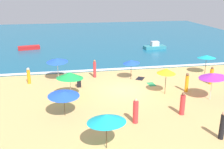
% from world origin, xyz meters
% --- Properties ---
extents(ground_plane, '(60.00, 60.00, 0.00)m').
position_xyz_m(ground_plane, '(0.00, 0.00, 0.00)').
color(ground_plane, '#E5B26B').
extents(ocean_water, '(60.00, 44.00, 0.10)m').
position_xyz_m(ocean_water, '(0.00, 28.00, 0.05)').
color(ocean_water, '#196084').
rests_on(ocean_water, ground_plane).
extents(wave_breaker_foam, '(57.00, 0.70, 0.01)m').
position_xyz_m(wave_breaker_foam, '(0.00, 6.30, 0.10)').
color(wave_breaker_foam, white).
rests_on(wave_breaker_foam, ocean_water).
extents(beach_umbrella_0, '(2.46, 2.47, 2.31)m').
position_xyz_m(beach_umbrella_0, '(-5.97, 3.88, 2.08)').
color(beach_umbrella_0, silver).
rests_on(beach_umbrella_0, ground_plane).
extents(beach_umbrella_1, '(3.19, 3.19, 2.30)m').
position_xyz_m(beach_umbrella_1, '(-4.85, -0.80, 1.99)').
color(beach_umbrella_1, silver).
rests_on(beach_umbrella_1, ground_plane).
extents(beach_umbrella_2, '(2.82, 2.84, 2.24)m').
position_xyz_m(beach_umbrella_2, '(-3.03, -8.57, 1.92)').
color(beach_umbrella_2, '#4C3823').
rests_on(beach_umbrella_2, ground_plane).
extents(beach_umbrella_3, '(2.28, 2.28, 2.33)m').
position_xyz_m(beach_umbrella_3, '(3.30, -1.41, 2.09)').
color(beach_umbrella_3, '#4C3823').
rests_on(beach_umbrella_3, ground_plane).
extents(beach_umbrella_4, '(3.11, 3.11, 1.93)m').
position_xyz_m(beach_umbrella_4, '(-5.37, -4.04, 1.71)').
color(beach_umbrella_4, '#4C3823').
rests_on(beach_umbrella_4, ground_plane).
extents(beach_umbrella_5, '(2.76, 2.74, 2.41)m').
position_xyz_m(beach_umbrella_5, '(6.51, -3.30, 2.11)').
color(beach_umbrella_5, silver).
rests_on(beach_umbrella_5, ground_plane).
extents(beach_umbrella_6, '(1.79, 1.77, 2.06)m').
position_xyz_m(beach_umbrella_6, '(1.31, 2.89, 1.83)').
color(beach_umbrella_6, '#4C3823').
rests_on(beach_umbrella_6, ground_plane).
extents(beach_umbrella_7, '(2.25, 2.27, 2.12)m').
position_xyz_m(beach_umbrella_7, '(9.70, 3.26, 1.90)').
color(beach_umbrella_7, '#4C3823').
rests_on(beach_umbrella_7, ground_plane).
extents(beachgoer_0, '(0.45, 0.45, 1.60)m').
position_xyz_m(beachgoer_0, '(-8.75, 3.39, 0.77)').
color(beachgoer_0, orange).
rests_on(beachgoer_0, ground_plane).
extents(beachgoer_3, '(0.46, 0.46, 1.74)m').
position_xyz_m(beachgoer_3, '(3.06, -5.38, 0.81)').
color(beachgoer_3, red).
rests_on(beachgoer_3, ground_plane).
extents(beachgoer_4, '(0.46, 0.46, 1.83)m').
position_xyz_m(beachgoer_4, '(4.02, -8.84, 0.87)').
color(beachgoer_4, black).
rests_on(beachgoer_4, ground_plane).
extents(beachgoer_6, '(0.33, 0.33, 1.87)m').
position_xyz_m(beachgoer_6, '(-2.25, 4.13, 0.90)').
color(beachgoer_6, red).
rests_on(beachgoer_6, ground_plane).
extents(beachgoer_7, '(0.47, 0.47, 1.74)m').
position_xyz_m(beachgoer_7, '(8.55, 0.12, 0.82)').
color(beachgoer_7, orange).
rests_on(beachgoer_7, ground_plane).
extents(beachgoer_9, '(0.40, 0.40, 0.95)m').
position_xyz_m(beachgoer_9, '(-4.02, 1.60, 0.42)').
color(beachgoer_9, black).
rests_on(beachgoer_9, ground_plane).
extents(beachgoer_10, '(0.38, 0.38, 1.80)m').
position_xyz_m(beachgoer_10, '(-0.62, -5.99, 0.84)').
color(beachgoer_10, red).
rests_on(beachgoer_10, ground_plane).
extents(beachgoer_12, '(0.42, 0.42, 1.74)m').
position_xyz_m(beachgoer_12, '(5.36, -1.27, 0.85)').
color(beachgoer_12, orange).
rests_on(beachgoer_12, ground_plane).
extents(beach_towel_0, '(0.73, 1.12, 0.01)m').
position_xyz_m(beach_towel_0, '(2.89, 1.06, 0.01)').
color(beach_towel_0, green).
rests_on(beach_towel_0, ground_plane).
extents(beach_towel_1, '(1.20, 1.32, 0.01)m').
position_xyz_m(beach_towel_1, '(2.30, 2.89, 0.01)').
color(beach_towel_1, black).
rests_on(beach_towel_1, ground_plane).
extents(small_boat_0, '(3.28, 1.62, 0.54)m').
position_xyz_m(small_boat_0, '(-10.57, 18.51, 0.37)').
color(small_boat_0, red).
rests_on(small_boat_0, ocean_water).
extents(small_boat_1, '(3.38, 1.66, 1.14)m').
position_xyz_m(small_boat_1, '(8.27, 15.65, 0.47)').
color(small_boat_1, teal).
rests_on(small_boat_1, ocean_water).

